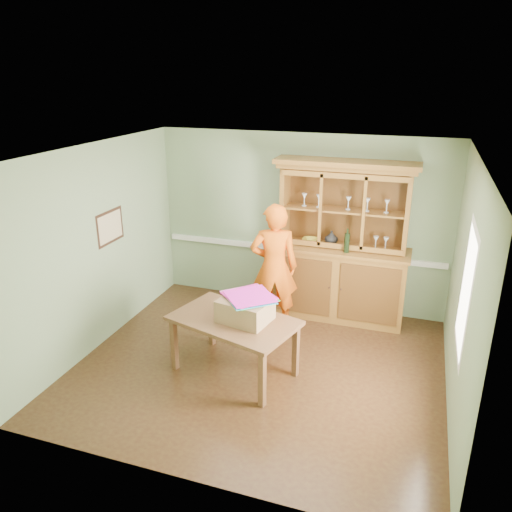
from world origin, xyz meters
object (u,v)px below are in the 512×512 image
(person, at_px, (274,267))
(dining_table, at_px, (234,325))
(cardboard_box, at_px, (245,310))
(china_hutch, at_px, (340,265))

(person, bearing_deg, dining_table, 66.73)
(cardboard_box, bearing_deg, china_hutch, 67.42)
(cardboard_box, relative_size, person, 0.31)
(china_hutch, bearing_deg, person, -142.33)
(china_hutch, height_order, dining_table, china_hutch)
(dining_table, relative_size, cardboard_box, 2.88)
(dining_table, height_order, cardboard_box, cardboard_box)
(china_hutch, distance_m, person, 1.05)
(person, bearing_deg, cardboard_box, 72.95)
(china_hutch, xyz_separation_m, cardboard_box, (-0.80, -1.93, 0.05))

